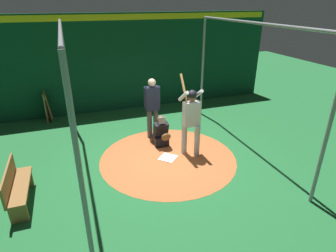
{
  "coord_description": "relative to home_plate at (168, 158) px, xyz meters",
  "views": [
    {
      "loc": [
        6.17,
        -2.2,
        3.89
      ],
      "look_at": [
        0.0,
        0.0,
        0.95
      ],
      "focal_mm": 29.99,
      "sensor_mm": 36.0,
      "label": 1
    }
  ],
  "objects": [
    {
      "name": "cage_frame",
      "position": [
        0.0,
        0.0,
        2.32
      ],
      "size": [
        5.45,
        4.58,
        3.42
      ],
      "color": "gray",
      "rests_on": "ground"
    },
    {
      "name": "bench",
      "position": [
        0.7,
        -3.53,
        0.42
      ],
      "size": [
        1.41,
        0.36,
        0.85
      ],
      "color": "olive",
      "rests_on": "ground"
    },
    {
      "name": "home_plate",
      "position": [
        0.0,
        0.0,
        0.0
      ],
      "size": [
        0.59,
        0.59,
        0.01
      ],
      "primitive_type": "cube",
      "rotation": [
        0.0,
        0.0,
        0.79
      ],
      "color": "white",
      "rests_on": "dirt_circle"
    },
    {
      "name": "bat_rack",
      "position": [
        -4.0,
        -3.1,
        0.48
      ],
      "size": [
        0.82,
        0.19,
        1.05
      ],
      "color": "olive",
      "rests_on": "ground"
    },
    {
      "name": "dirt_circle",
      "position": [
        0.0,
        0.0,
        -0.01
      ],
      "size": [
        3.64,
        3.64,
        0.01
      ],
      "primitive_type": "cylinder",
      "color": "#B76033",
      "rests_on": "ground"
    },
    {
      "name": "umpire",
      "position": [
        -1.38,
        -0.0,
        1.04
      ],
      "size": [
        0.23,
        0.49,
        1.85
      ],
      "color": "#4C4C51",
      "rests_on": "ground"
    },
    {
      "name": "ground_plane",
      "position": [
        0.0,
        0.0,
        -0.01
      ],
      "size": [
        27.3,
        27.3,
        0.0
      ],
      "primitive_type": "plane",
      "color": "#216633"
    },
    {
      "name": "back_wall",
      "position": [
        -4.24,
        0.0,
        1.76
      ],
      "size": [
        0.22,
        11.3,
        3.51
      ],
      "color": "#0C3D26",
      "rests_on": "ground"
    },
    {
      "name": "catcher",
      "position": [
        -0.76,
        0.06,
        0.36
      ],
      "size": [
        0.58,
        0.4,
        0.94
      ],
      "color": "black",
      "rests_on": "ground"
    },
    {
      "name": "batter",
      "position": [
        -0.01,
        0.65,
        1.12
      ],
      "size": [
        0.68,
        0.49,
        2.17
      ],
      "color": "#B3B3B7",
      "rests_on": "ground"
    }
  ]
}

